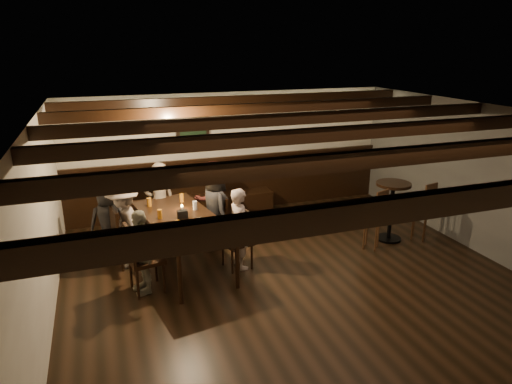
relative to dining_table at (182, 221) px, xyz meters
name	(u,v)px	position (x,y,z in m)	size (l,w,h in m)	color
room	(237,177)	(1.16, 0.92, 0.33)	(7.00, 7.00, 7.00)	black
dining_table	(182,221)	(0.00, 0.00, 0.00)	(1.32, 2.28, 0.81)	black
chair_left_near	(129,247)	(-0.79, 0.32, -0.45)	(0.50, 0.50, 0.94)	black
chair_left_far	(145,271)	(-0.63, -0.57, -0.44)	(0.52, 0.52, 0.98)	black
chair_right_near	(214,231)	(0.63, 0.57, -0.48)	(0.46, 0.46, 0.86)	black
chair_right_far	(238,251)	(0.79, -0.32, -0.47)	(0.47, 0.47, 0.89)	black
person_bench_left	(108,221)	(-1.04, 0.73, -0.14)	(0.59, 0.38, 1.20)	#242426
person_bench_centre	(160,203)	(-0.18, 1.03, -0.03)	(0.52, 0.34, 1.42)	gray
person_bench_right	(212,199)	(0.73, 1.04, -0.06)	(0.66, 0.52, 1.36)	#56211D
person_left_near	(125,225)	(-0.82, 0.31, -0.07)	(0.86, 0.49, 1.33)	gray
person_left_far	(142,251)	(-0.66, -0.57, -0.14)	(0.70, 0.29, 1.20)	gray
person_right_near	(215,208)	(0.66, 0.57, -0.06)	(0.67, 0.43, 1.36)	#27272A
person_right_far	(240,228)	(0.82, -0.31, -0.11)	(0.46, 0.30, 1.27)	#BBA69E
pint_a	(149,202)	(-0.40, 0.64, 0.14)	(0.07, 0.07, 0.14)	#BF7219
pint_b	(182,198)	(0.13, 0.68, 0.14)	(0.07, 0.07, 0.14)	#BF7219
pint_c	(160,214)	(-0.31, 0.05, 0.14)	(0.07, 0.07, 0.14)	#BF7219
pint_d	(195,205)	(0.26, 0.25, 0.14)	(0.07, 0.07, 0.14)	silver
pint_e	(178,225)	(-0.14, -0.48, 0.14)	(0.07, 0.07, 0.14)	#BF7219
pint_f	(208,222)	(0.29, -0.51, 0.14)	(0.07, 0.07, 0.14)	silver
pint_g	(206,230)	(0.19, -0.78, 0.14)	(0.07, 0.07, 0.14)	#BF7219
plate_near	(189,235)	(-0.03, -0.72, 0.07)	(0.24, 0.24, 0.01)	white
plate_far	(200,221)	(0.23, -0.26, 0.07)	(0.24, 0.24, 0.01)	white
condiment_caddy	(182,214)	(0.01, -0.05, 0.13)	(0.15, 0.10, 0.12)	black
candle	(182,208)	(0.07, 0.32, 0.09)	(0.05, 0.05, 0.05)	beige
high_top_table	(392,203)	(3.59, -0.20, -0.06)	(0.59, 0.59, 1.04)	black
bar_stool_left	(372,226)	(3.09, -0.41, -0.35)	(0.36, 0.38, 1.06)	#341D10
bar_stool_right	(420,218)	(4.09, -0.36, -0.35)	(0.35, 0.37, 1.06)	#341D10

